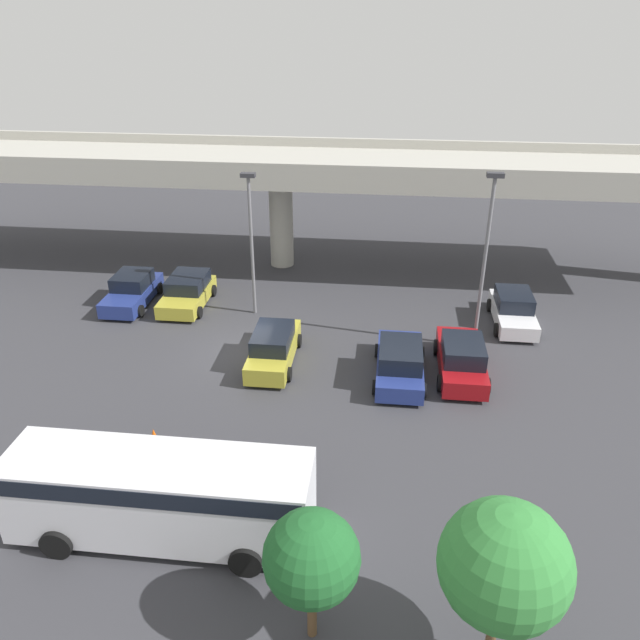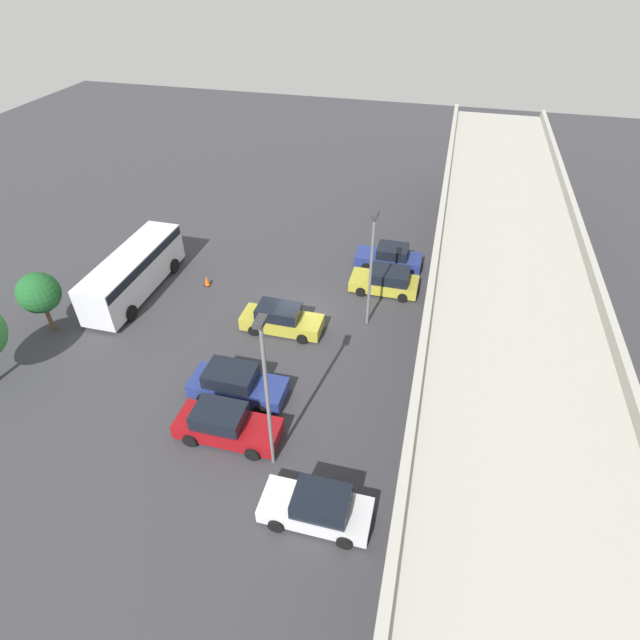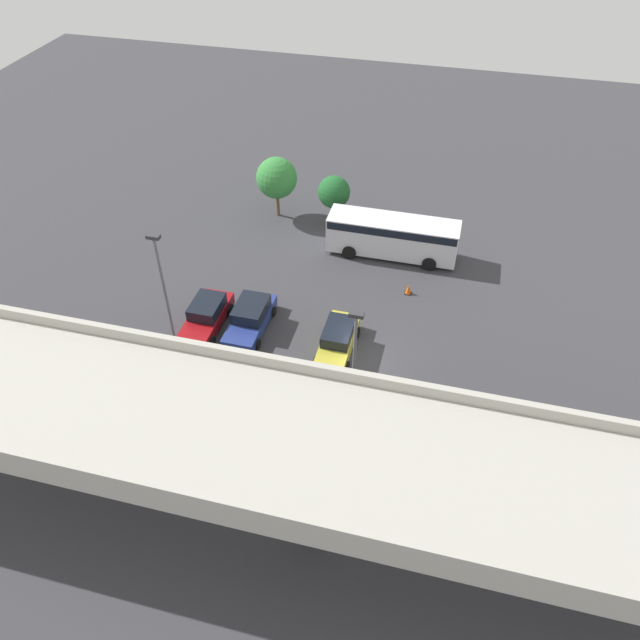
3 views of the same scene
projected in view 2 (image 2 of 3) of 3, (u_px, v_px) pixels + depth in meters
The scene contains 13 objects.
ground_plane at pixel (300, 315), 30.76m from camera, with size 98.23×98.23×0.00m, color #38383D.
highway_overpass at pixel (506, 259), 25.09m from camera, with size 47.23×7.27×6.98m.
parked_car_0 at pixel (389, 258), 34.71m from camera, with size 2.13×4.55×1.63m.
parked_car_1 at pixel (386, 281), 32.44m from camera, with size 2.26×4.37×1.57m.
parked_car_2 at pixel (281, 319), 29.22m from camera, with size 2.01×4.76×1.65m.
parked_car_3 at pixel (236, 383), 25.12m from camera, with size 2.19×4.89×1.65m.
parked_car_4 at pixel (226, 425), 23.01m from camera, with size 2.11×4.89×1.70m.
parked_car_5 at pixel (318, 507), 19.78m from camera, with size 2.07×4.45×1.61m.
shuttle_bus at pixel (133, 270), 31.77m from camera, with size 8.91×2.66×2.77m.
lamp_post_near_aisle at pixel (266, 387), 19.40m from camera, with size 0.70×0.35×8.14m.
lamp_post_mid_lot at pixel (371, 262), 27.51m from camera, with size 0.70×0.35×7.26m.
tree_front_left at pixel (39, 293), 28.03m from camera, with size 2.35×2.35×3.85m.
traffic_cone at pixel (207, 281), 33.17m from camera, with size 0.44×0.44×0.70m.
Camera 2 is at (23.25, 7.22, 18.85)m, focal length 28.00 mm.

